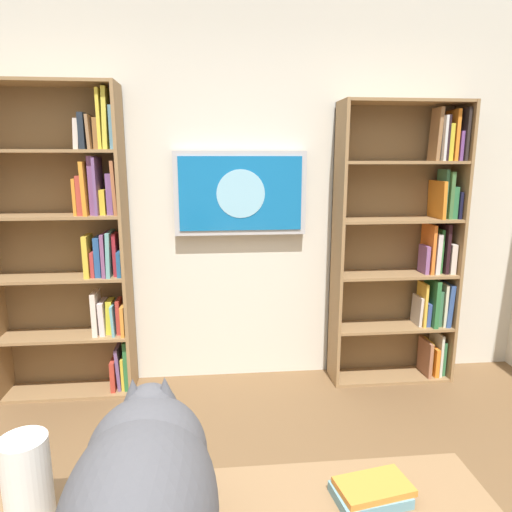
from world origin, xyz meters
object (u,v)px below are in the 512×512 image
(wall_mounted_tv, at_px, (240,193))
(desk_book_stack, at_px, (371,492))
(bookshelf_left, at_px, (410,247))
(bookshelf_right, at_px, (75,243))
(paper_towel_roll, at_px, (27,483))
(cat, at_px, (143,494))

(wall_mounted_tv, xyz_separation_m, desk_book_stack, (-0.19, 2.19, -0.60))
(bookshelf_left, bearing_deg, bookshelf_right, 0.01)
(wall_mounted_tv, relative_size, desk_book_stack, 4.36)
(wall_mounted_tv, relative_size, paper_towel_roll, 3.95)
(bookshelf_left, distance_m, wall_mounted_tv, 1.27)
(bookshelf_left, height_order, wall_mounted_tv, bookshelf_left)
(cat, bearing_deg, bookshelf_right, -71.50)
(bookshelf_left, distance_m, cat, 2.75)
(bookshelf_right, distance_m, wall_mounted_tv, 1.16)
(cat, bearing_deg, wall_mounted_tv, -98.64)
(bookshelf_left, relative_size, wall_mounted_tv, 2.18)
(bookshelf_left, height_order, paper_towel_roll, bookshelf_left)
(cat, bearing_deg, desk_book_stack, -164.95)
(paper_towel_roll, distance_m, desk_book_stack, 0.84)
(bookshelf_left, xyz_separation_m, cat, (1.56, 2.26, -0.05))
(bookshelf_left, xyz_separation_m, desk_book_stack, (1.02, 2.11, -0.21))
(cat, distance_m, desk_book_stack, 0.59)
(desk_book_stack, bearing_deg, bookshelf_left, -115.70)
(wall_mounted_tv, distance_m, desk_book_stack, 2.28)
(paper_towel_roll, bearing_deg, bookshelf_left, -131.22)
(desk_book_stack, bearing_deg, bookshelf_right, -58.32)
(bookshelf_right, xyz_separation_m, cat, (-0.76, 2.26, -0.12))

